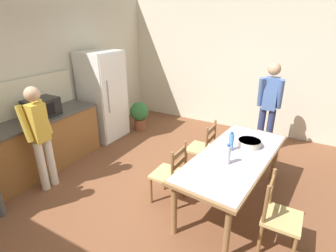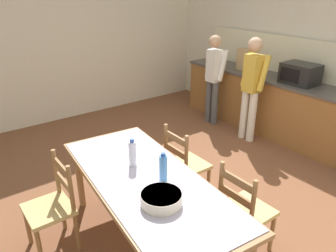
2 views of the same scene
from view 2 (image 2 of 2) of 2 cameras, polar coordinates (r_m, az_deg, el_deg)
ground_plane at (r=4.03m, az=3.96°, el=-11.44°), size 8.32×8.32×0.00m
wall_back at (r=5.51m, az=26.48°, el=12.25°), size 6.52×0.12×2.90m
wall_left at (r=6.19m, az=-16.32°, el=14.75°), size 0.12×5.20×2.90m
kitchen_counter at (r=5.77m, az=16.19°, el=4.08°), size 3.08×0.66×0.93m
counter_splashback at (r=5.82m, az=18.99°, el=11.74°), size 3.04×0.03×0.60m
microwave at (r=5.26m, az=22.01°, el=8.44°), size 0.50×0.39×0.30m
paper_bag at (r=5.85m, az=13.21°, el=11.22°), size 0.24×0.16×0.36m
dining_table at (r=2.91m, az=-3.74°, el=-10.40°), size 2.18×1.07×0.76m
bottle_near_centre at (r=3.01m, az=-6.19°, el=-4.77°), size 0.07×0.07×0.27m
bottle_off_centre at (r=2.77m, az=-0.82°, el=-7.34°), size 0.07×0.07×0.27m
serving_bowl at (r=2.55m, az=-1.17°, el=-12.42°), size 0.32×0.32×0.09m
chair_side_far_left at (r=3.70m, az=2.94°, el=-6.76°), size 0.42×0.40×0.91m
chair_side_near_left at (r=3.25m, az=-19.47°, el=-13.11°), size 0.42×0.40×0.91m
chair_side_far_right at (r=3.10m, az=13.09°, el=-14.20°), size 0.42×0.40×0.91m
person_at_sink at (r=5.70m, az=7.94°, el=8.72°), size 0.39×0.27×1.54m
person_at_counter at (r=5.14m, az=14.35°, el=6.99°), size 0.40×0.28×1.60m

